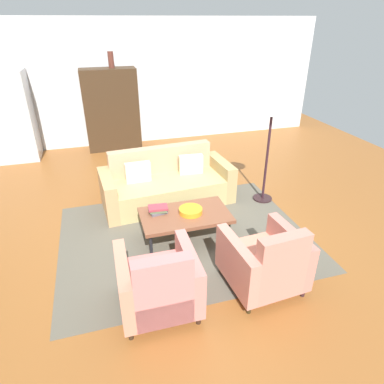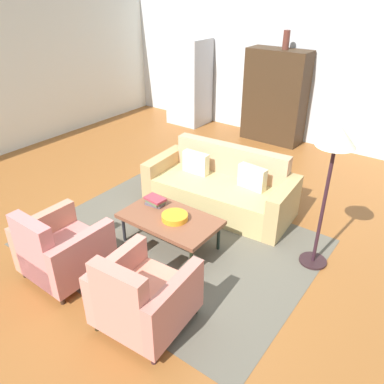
{
  "view_description": "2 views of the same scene",
  "coord_description": "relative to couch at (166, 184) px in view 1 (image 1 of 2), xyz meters",
  "views": [
    {
      "loc": [
        -1.08,
        -3.9,
        2.76
      ],
      "look_at": [
        0.05,
        -0.08,
        0.66
      ],
      "focal_mm": 31.1,
      "sensor_mm": 36.0,
      "label": 1
    },
    {
      "loc": [
        2.47,
        -3.2,
        2.95
      ],
      "look_at": [
        0.12,
        -0.01,
        0.74
      ],
      "focal_mm": 35.98,
      "sensor_mm": 36.0,
      "label": 2
    }
  ],
  "objects": [
    {
      "name": "refrigerator",
      "position": [
        -2.65,
        2.76,
        0.64
      ],
      "size": [
        0.8,
        0.73,
        1.85
      ],
      "color": "#B7BABF",
      "rests_on": "ground"
    },
    {
      "name": "ground_plane",
      "position": [
        0.08,
        -0.99,
        -0.29
      ],
      "size": [
        10.84,
        10.84,
        0.0
      ],
      "primitive_type": "plane",
      "color": "brown"
    },
    {
      "name": "book_stack",
      "position": [
        -0.34,
        -1.06,
        0.17
      ],
      "size": [
        0.28,
        0.19,
        0.1
      ],
      "color": "#59515D",
      "rests_on": "coffee_table"
    },
    {
      "name": "cabinet",
      "position": [
        -0.6,
        2.87,
        0.61
      ],
      "size": [
        1.2,
        0.51,
        1.8
      ],
      "color": "#392817",
      "rests_on": "ground"
    },
    {
      "name": "armchair_right",
      "position": [
        0.61,
        -2.35,
        0.06
      ],
      "size": [
        0.85,
        0.85,
        0.88
      ],
      "rotation": [
        0.0,
        0.0,
        0.07
      ],
      "color": "#352D1C",
      "rests_on": "ground"
    },
    {
      "name": "armchair_left",
      "position": [
        -0.59,
        -2.35,
        0.06
      ],
      "size": [
        0.81,
        0.81,
        0.88
      ],
      "rotation": [
        0.0,
        0.0,
        -0.01
      ],
      "color": "#332916",
      "rests_on": "ground"
    },
    {
      "name": "wall_back",
      "position": [
        0.08,
        3.21,
        1.11
      ],
      "size": [
        9.03,
        0.12,
        2.8
      ],
      "primitive_type": "cube",
      "color": "silver",
      "rests_on": "ground"
    },
    {
      "name": "coffee_table",
      "position": [
        0.01,
        -1.19,
        0.09
      ],
      "size": [
        1.2,
        0.7,
        0.41
      ],
      "color": "black",
      "rests_on": "ground"
    },
    {
      "name": "floor_lamp",
      "position": [
        1.58,
        -0.45,
        1.16
      ],
      "size": [
        0.4,
        0.4,
        1.72
      ],
      "color": "black",
      "rests_on": "ground"
    },
    {
      "name": "couch",
      "position": [
        0.0,
        0.0,
        0.0
      ],
      "size": [
        2.16,
        1.06,
        0.86
      ],
      "rotation": [
        0.0,
        0.0,
        3.22
      ],
      "color": "tan",
      "rests_on": "ground"
    },
    {
      "name": "area_rug",
      "position": [
        0.01,
        -1.14,
        -0.28
      ],
      "size": [
        3.4,
        2.6,
        0.01
      ],
      "primitive_type": "cube",
      "color": "#595548",
      "rests_on": "ground"
    },
    {
      "name": "vase_tall",
      "position": [
        -0.5,
        2.86,
        1.68
      ],
      "size": [
        0.12,
        0.12,
        0.33
      ],
      "primitive_type": "cylinder",
      "color": "brown",
      "rests_on": "cabinet"
    },
    {
      "name": "fruit_bowl",
      "position": [
        0.09,
        -1.19,
        0.16
      ],
      "size": [
        0.32,
        0.32,
        0.07
      ],
      "primitive_type": "cylinder",
      "color": "orange",
      "rests_on": "coffee_table"
    }
  ]
}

